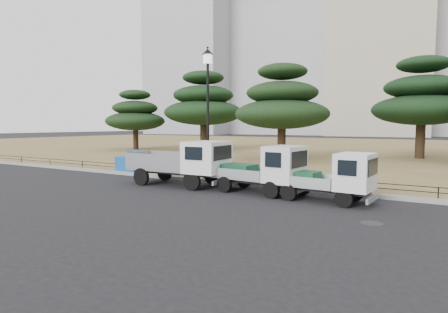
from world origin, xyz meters
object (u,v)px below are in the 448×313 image
Objects in this scene: street_lamp at (208,91)px; tarp_pile at (134,163)px; truck_large at (183,161)px; truck_kei_rear at (331,177)px; truck_kei_front at (264,170)px.

tarp_pile is (-4.99, 0.34, -3.59)m from street_lamp.
tarp_pile is (-4.73, 1.92, -0.50)m from truck_large.
truck_large is 3.48m from street_lamp.
truck_kei_rear reaches higher than tarp_pile.
truck_kei_rear is at bearing -10.93° from tarp_pile.
truck_large is at bearing -172.97° from truck_kei_front.
truck_large is 1.35× the size of truck_kei_rear.
tarp_pile is (-8.54, 1.86, -0.34)m from truck_kei_front.
tarp_pile is at bearing 173.76° from truck_kei_rear.
truck_large is at bearing -22.11° from tarp_pile.
street_lamp is at bearing 78.89° from truck_large.
street_lamp reaches higher than truck_kei_rear.
truck_kei_front is at bearing -0.95° from truck_large.
truck_kei_rear is 7.25m from street_lamp.
truck_large is at bearing -177.41° from truck_kei_rear.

